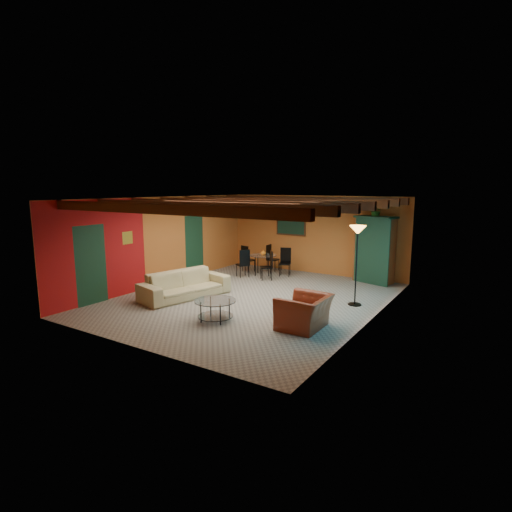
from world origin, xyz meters
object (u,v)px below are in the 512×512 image
Objects in this scene: potted_plant at (376,210)px; sofa at (185,284)px; coffee_table at (215,310)px; vase at (263,245)px; dining_table at (263,261)px; floor_lamp at (356,266)px; armoire at (374,250)px; armchair at (304,312)px.

sofa is at bearing -130.16° from potted_plant.
vase is (-1.60, 4.72, 0.80)m from coffee_table.
potted_plant is at bearing -25.90° from sofa.
dining_table is 3.78× the size of potted_plant.
armoire is at bearing 97.09° from floor_lamp.
armoire reaches higher than armchair.
potted_plant is 2.69× the size of vase.
vase reaches higher than dining_table.
vase reaches higher than armchair.
armchair is (3.83, -0.48, -0.00)m from sofa.
coffee_table is 4.99m from dining_table.
dining_table is 10.19× the size of vase.
coffee_table is 0.52× the size of dining_table.
sofa is 5.99m from armoire.
armoire is at bearing 179.61° from armchair.
armchair is at bearing 18.28° from coffee_table.
armchair is at bearing -49.26° from dining_table.
floor_lamp is 4.25× the size of potted_plant.
sofa is 2.22m from coffee_table.
coffee_table is 0.47× the size of armoire.
potted_plant reaches higher than armchair.
dining_table reaches higher than sofa.
vase is at bearing 154.73° from floor_lamp.
armoire is 1.26m from potted_plant.
armchair is at bearing -82.84° from sofa.
potted_plant is (1.93, 5.66, 2.04)m from coffee_table.
armoire is (3.84, 4.55, 0.66)m from sofa.
floor_lamp is at bearing -52.72° from sofa.
dining_table is at bearing -139.54° from armchair.
armchair is 5.43m from vase.
sofa is 5.10× the size of potted_plant.
armoire is 0.99× the size of floor_lamp.
floor_lamp is at bearing 170.79° from armchair.
sofa reaches higher than armchair.
sofa is 6.26m from potted_plant.
sofa is at bearing 149.90° from coffee_table.
sofa is 3.86m from armchair.
vase is at bearing -164.99° from potted_plant.
coffee_table is 5.29× the size of vase.
coffee_table is 3.76m from floor_lamp.
armchair is 5.07m from armoire.
floor_lamp is at bearing -25.27° from dining_table.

